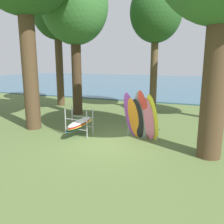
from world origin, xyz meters
TOP-DOWN VIEW (x-y plane):
  - ground_plane at (0.00, 0.00)m, footprint 80.00×80.00m
  - lake_water at (0.00, 28.50)m, footprint 80.00×36.00m
  - tree_mid_behind at (-6.75, 6.84)m, footprint 3.64×3.64m
  - tree_far_left_back at (0.32, 7.29)m, footprint 3.31×3.31m
  - tree_far_right_back at (-4.00, 4.60)m, footprint 4.02×4.02m
  - leaning_board_pile at (1.15, 0.99)m, footprint 1.68×1.05m
  - board_storage_rack at (-1.69, 0.71)m, footprint 1.15×2.13m

SIDE VIEW (x-z plane):
  - ground_plane at x=0.00m, z-range 0.00..0.00m
  - lake_water at x=0.00m, z-range 0.00..0.10m
  - board_storage_rack at x=-1.69m, z-range -0.10..1.15m
  - leaning_board_pile at x=1.15m, z-range -0.10..2.14m
  - tree_far_left_back at x=0.32m, z-range 2.15..10.46m
  - tree_far_right_back at x=-4.00m, z-range 2.06..11.00m
  - tree_mid_behind at x=-6.75m, z-range 2.31..11.37m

